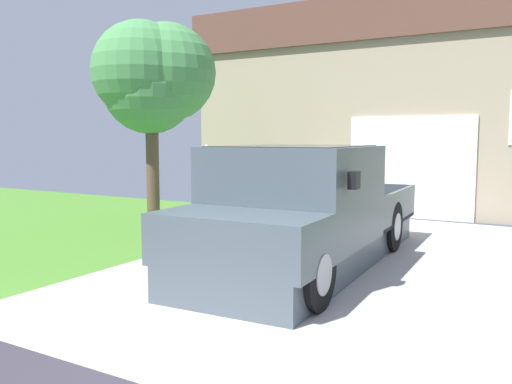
{
  "coord_description": "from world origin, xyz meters",
  "views": [
    {
      "loc": [
        2.84,
        -2.84,
        1.84
      ],
      "look_at": [
        -0.89,
        3.59,
        1.06
      ],
      "focal_mm": 37.18,
      "sensor_mm": 36.0,
      "label": 1
    }
  ],
  "objects": [
    {
      "name": "person_with_hat",
      "position": [
        -1.86,
        3.77,
        0.99
      ],
      "size": [
        0.47,
        0.47,
        1.73
      ],
      "rotation": [
        0.0,
        0.0,
        -0.59
      ],
      "color": "navy",
      "rests_on": "ground"
    },
    {
      "name": "house_with_garage",
      "position": [
        -1.2,
        12.03,
        2.58
      ],
      "size": [
        9.8,
        5.85,
        5.1
      ],
      "color": "tan",
      "rests_on": "ground"
    },
    {
      "name": "front_yard_tree",
      "position": [
        -4.72,
        5.88,
        3.09
      ],
      "size": [
        2.42,
        2.49,
        4.24
      ],
      "color": "brown",
      "rests_on": "ground"
    },
    {
      "name": "pickup_truck",
      "position": [
        -0.27,
        3.72,
        0.77
      ],
      "size": [
        2.22,
        5.4,
        1.72
      ],
      "rotation": [
        0.0,
        0.0,
        3.18
      ],
      "color": "#445058",
      "rests_on": "ground"
    },
    {
      "name": "handbag",
      "position": [
        -1.95,
        3.57,
        0.14
      ],
      "size": [
        0.36,
        0.21,
        0.45
      ],
      "color": "tan",
      "rests_on": "ground"
    }
  ]
}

